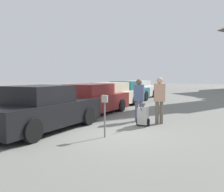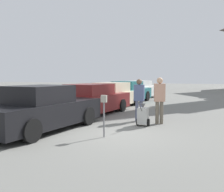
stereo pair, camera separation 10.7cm
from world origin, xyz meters
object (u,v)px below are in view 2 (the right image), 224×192
person_supervisor (160,97)px  equipment_cart (143,116)px  parked_car_cream (113,96)px  parked_car_black (43,110)px  parked_car_teal (128,92)px  parked_car_white (140,90)px  parked_car_maroon (91,100)px  parking_meter (104,108)px  person_worker (139,97)px

person_supervisor → equipment_cart: person_supervisor is taller
parked_car_cream → parked_car_black: bearing=-83.2°
parked_car_teal → parked_car_white: (0.00, 3.41, 0.00)m
parked_car_white → person_supervisor: 11.50m
parked_car_cream → person_supervisor: size_ratio=2.74×
parked_car_teal → parked_car_black: bearing=-83.2°
parked_car_maroon → parking_meter: parked_car_maroon is taller
person_supervisor → parked_car_white: bearing=-88.8°
parking_meter → person_supervisor: size_ratio=0.71×
parked_car_cream → equipment_cart: (3.06, -4.92, -0.30)m
person_worker → parked_car_maroon: bearing=-26.6°
parked_car_black → equipment_cart: size_ratio=4.90×
parking_meter → equipment_cart: bearing=72.0°
parked_car_cream → parking_meter: 7.47m
parked_car_black → person_supervisor: 4.41m
parked_car_teal → equipment_cart: parked_car_teal is taller
parked_car_cream → parked_car_white: parked_car_white is taller
parked_car_maroon → person_supervisor: (3.57, -1.30, 0.36)m
parking_meter → parked_car_white: bearing=99.8°
person_worker → equipment_cart: bearing=107.4°
parked_car_black → person_supervisor: person_supervisor is taller
parking_meter → person_worker: person_worker is taller
person_supervisor → equipment_cart: size_ratio=1.83×
parked_car_white → person_supervisor: size_ratio=2.95×
parked_car_maroon → parking_meter: bearing=-53.1°
parked_car_teal → parked_car_white: parked_car_teal is taller
person_worker → equipment_cart: person_worker is taller
parked_car_cream → person_supervisor: bearing=-43.6°
parked_car_teal → person_supervisor: bearing=-57.8°
parked_car_teal → parked_car_cream: bearing=-83.2°
parked_car_cream → parking_meter: parked_car_cream is taller
parking_meter → parked_car_cream: bearing=108.4°
parked_car_black → equipment_cart: bearing=39.6°
person_worker → person_supervisor: size_ratio=0.96×
person_worker → parked_car_black: bearing=41.2°
parked_car_cream → parked_car_teal: size_ratio=0.98×
parked_car_white → parking_meter: size_ratio=4.16×
parked_car_black → equipment_cart: parked_car_black is taller
equipment_cart → parked_car_cream: bearing=121.7°
parked_car_maroon → parked_car_teal: size_ratio=1.05×
parked_car_maroon → parking_meter: (2.36, -4.07, 0.21)m
parked_car_cream → equipment_cart: 5.80m
parking_meter → person_supervisor: (1.21, 2.77, 0.14)m
parked_car_teal → equipment_cart: bearing=-62.5°
parked_car_teal → parking_meter: (2.36, -10.28, 0.20)m
parked_car_teal → person_supervisor: person_supervisor is taller
equipment_cart → parked_car_teal: bearing=110.5°
person_supervisor → equipment_cart: bearing=33.3°
parked_car_maroon → parked_car_white: 9.62m
parked_car_black → parked_car_white: size_ratio=0.91×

